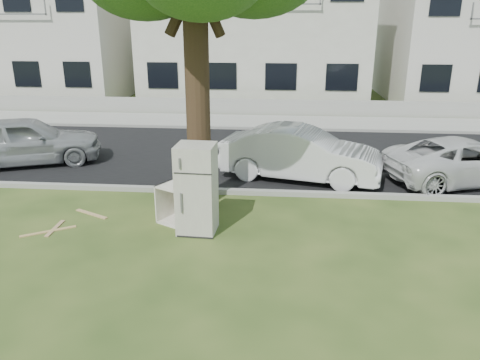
# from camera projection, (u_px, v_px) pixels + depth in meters

# --- Properties ---
(ground) EXTENTS (120.00, 120.00, 0.00)m
(ground) POSITION_uv_depth(u_px,v_px,m) (206.00, 237.00, 9.30)
(ground) COLOR #2A4318
(road) EXTENTS (120.00, 7.00, 0.01)m
(road) POSITION_uv_depth(u_px,v_px,m) (235.00, 154.00, 14.95)
(road) COLOR black
(road) RESTS_ON ground
(kerb_near) EXTENTS (120.00, 0.18, 0.12)m
(kerb_near) POSITION_uv_depth(u_px,v_px,m) (221.00, 193.00, 11.61)
(kerb_near) COLOR gray
(kerb_near) RESTS_ON ground
(kerb_far) EXTENTS (120.00, 0.18, 0.12)m
(kerb_far) POSITION_uv_depth(u_px,v_px,m) (244.00, 130.00, 18.29)
(kerb_far) COLOR gray
(kerb_far) RESTS_ON ground
(sidewalk) EXTENTS (120.00, 2.80, 0.01)m
(sidewalk) POSITION_uv_depth(u_px,v_px,m) (247.00, 122.00, 19.66)
(sidewalk) COLOR gray
(sidewalk) RESTS_ON ground
(low_wall) EXTENTS (120.00, 0.15, 0.70)m
(low_wall) POSITION_uv_depth(u_px,v_px,m) (249.00, 107.00, 21.05)
(low_wall) COLOR gray
(low_wall) RESTS_ON ground
(townhouse_left) EXTENTS (10.20, 8.16, 7.04)m
(townhouse_left) POSITION_uv_depth(u_px,v_px,m) (38.00, 30.00, 25.62)
(townhouse_left) COLOR beige
(townhouse_left) RESTS_ON ground
(townhouse_center) EXTENTS (11.22, 8.16, 7.44)m
(townhouse_center) POSITION_uv_depth(u_px,v_px,m) (256.00, 26.00, 24.56)
(townhouse_center) COLOR silver
(townhouse_center) RESTS_ON ground
(fridge) EXTENTS (0.78, 0.73, 1.82)m
(fridge) POSITION_uv_depth(u_px,v_px,m) (197.00, 189.00, 9.28)
(fridge) COLOR white
(fridge) RESTS_ON ground
(cabinet) EXTENTS (1.24, 1.09, 0.82)m
(cabinet) POSITION_uv_depth(u_px,v_px,m) (184.00, 205.00, 9.77)
(cabinet) COLOR beige
(cabinet) RESTS_ON ground
(plank_a) EXTENTS (0.96, 0.66, 0.02)m
(plank_a) POSITION_uv_depth(u_px,v_px,m) (48.00, 231.00, 9.51)
(plank_a) COLOR tan
(plank_a) RESTS_ON ground
(plank_b) EXTENTS (0.87, 0.50, 0.02)m
(plank_b) POSITION_uv_depth(u_px,v_px,m) (92.00, 214.00, 10.36)
(plank_b) COLOR tan
(plank_b) RESTS_ON ground
(plank_c) EXTENTS (0.10, 0.79, 0.02)m
(plank_c) POSITION_uv_depth(u_px,v_px,m) (55.00, 228.00, 9.65)
(plank_c) COLOR tan
(plank_c) RESTS_ON ground
(car_center) EXTENTS (4.49, 2.45, 1.40)m
(car_center) POSITION_uv_depth(u_px,v_px,m) (300.00, 154.00, 12.46)
(car_center) COLOR silver
(car_center) RESTS_ON ground
(car_right) EXTENTS (4.60, 3.09, 1.17)m
(car_right) POSITION_uv_depth(u_px,v_px,m) (466.00, 161.00, 12.26)
(car_right) COLOR silver
(car_right) RESTS_ON ground
(car_left) EXTENTS (4.55, 3.13, 1.44)m
(car_left) POSITION_uv_depth(u_px,v_px,m) (25.00, 140.00, 13.74)
(car_left) COLOR #989B9E
(car_left) RESTS_ON ground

